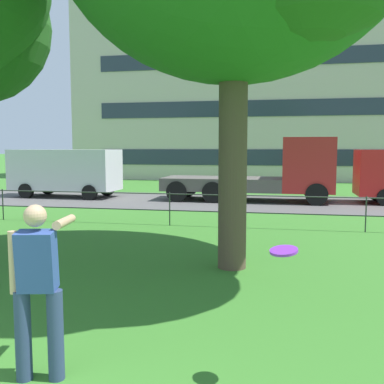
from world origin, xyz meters
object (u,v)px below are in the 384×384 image
Objects in this scene: person_thrower at (38,286)px; apartment_building_background at (278,71)px; frisbee at (284,251)px; panel_van_left at (66,170)px; flatbed_truck_center at (272,173)px.

person_thrower is 0.06× the size of apartment_building_background.
apartment_building_background reaches higher than frisbee.
frisbee is 18.03m from panel_van_left.
frisbee is (2.37, 0.36, 0.38)m from person_thrower.
apartment_building_background is (2.09, 33.40, 7.57)m from person_thrower.
panel_van_left is 0.69× the size of flatbed_truck_center.
panel_van_left is (-7.57, 15.41, 0.31)m from person_thrower.
person_thrower is 17.17m from panel_van_left.
panel_van_left is at bearing -118.21° from apartment_building_background.
person_thrower is 15.66m from flatbed_truck_center.
panel_van_left reaches higher than person_thrower.
person_thrower reaches higher than frisbee.
panel_van_left is at bearing 123.44° from frisbee.
apartment_building_background is at bearing 89.87° from flatbed_truck_center.
flatbed_truck_center is 0.24× the size of apartment_building_background.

